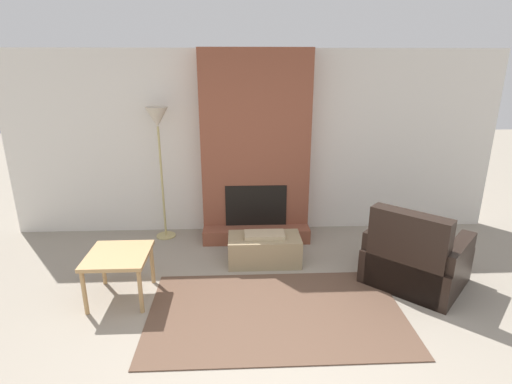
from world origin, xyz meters
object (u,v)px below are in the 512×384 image
Objects in this scene: ottoman at (264,249)px; side_table at (118,259)px; floor_lamp_left at (158,127)px; armchair at (414,261)px.

side_table reaches higher than ottoman.
side_table is 1.96m from floor_lamp_left.
armchair is 0.72× the size of floor_lamp_left.
armchair reaches higher than side_table.
armchair is at bearing -25.73° from floor_lamp_left.
floor_lamp_left reaches higher than side_table.
floor_lamp_left is at bearing 17.50° from armchair.
ottoman is 2.15m from floor_lamp_left.
floor_lamp_left is (0.20, 1.58, 1.14)m from side_table.
ottoman is 0.48× the size of floor_lamp_left.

